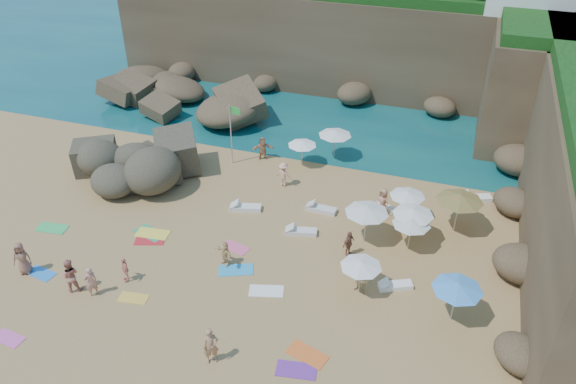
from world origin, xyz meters
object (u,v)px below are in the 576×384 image
(parasol_0, at_px, (302,143))
(person_stand_3, at_px, (349,243))
(person_stand_1, at_px, (70,275))
(person_stand_2, at_px, (284,174))
(person_stand_5, at_px, (263,148))
(flag_pole, at_px, (232,127))
(lounger_0, at_px, (246,208))
(person_stand_6, at_px, (91,281))
(rock_outcrop, at_px, (129,181))
(parasol_1, at_px, (335,133))
(person_stand_4, at_px, (383,202))
(parasol_2, at_px, (408,194))

(parasol_0, xyz_separation_m, person_stand_3, (5.24, -8.43, -0.93))
(parasol_0, bearing_deg, person_stand_1, -115.08)
(person_stand_1, relative_size, person_stand_2, 1.13)
(person_stand_2, xyz_separation_m, person_stand_5, (-2.51, 2.85, -0.01))
(flag_pole, xyz_separation_m, lounger_0, (2.85, -4.99, -2.64))
(parasol_0, distance_m, person_stand_6, 16.63)
(rock_outcrop, bearing_deg, parasol_1, 30.80)
(person_stand_2, bearing_deg, person_stand_6, 71.13)
(flag_pole, distance_m, person_stand_2, 4.88)
(parasol_0, relative_size, person_stand_5, 1.19)
(parasol_1, height_order, person_stand_4, parasol_1)
(parasol_2, distance_m, person_stand_3, 5.03)
(person_stand_4, distance_m, person_stand_6, 16.83)
(parasol_0, height_order, person_stand_1, person_stand_1)
(person_stand_3, bearing_deg, parasol_0, 57.81)
(parasol_2, distance_m, person_stand_2, 8.17)
(parasol_1, relative_size, person_stand_1, 1.21)
(person_stand_1, bearing_deg, person_stand_4, -168.33)
(person_stand_3, bearing_deg, parasol_1, 44.57)
(parasol_1, relative_size, parasol_2, 1.11)
(rock_outcrop, relative_size, parasol_0, 3.62)
(person_stand_2, bearing_deg, parasol_2, 176.80)
(person_stand_1, bearing_deg, parasol_0, -143.62)
(person_stand_3, relative_size, person_stand_5, 0.93)
(flag_pole, bearing_deg, person_stand_2, -21.66)
(rock_outcrop, xyz_separation_m, person_stand_6, (4.10, -9.89, 0.85))
(rock_outcrop, height_order, person_stand_5, person_stand_5)
(parasol_0, bearing_deg, lounger_0, -104.95)
(parasol_1, height_order, person_stand_3, parasol_1)
(rock_outcrop, distance_m, flag_pole, 7.67)
(person_stand_1, distance_m, person_stand_6, 1.16)
(lounger_0, relative_size, person_stand_2, 1.12)
(rock_outcrop, xyz_separation_m, person_stand_1, (2.95, -9.94, 0.95))
(flag_pole, distance_m, lounger_0, 6.32)
(parasol_1, bearing_deg, parasol_0, -138.72)
(person_stand_1, height_order, person_stand_5, person_stand_1)
(parasol_1, distance_m, person_stand_1, 19.42)
(parasol_1, xyz_separation_m, person_stand_2, (-2.20, -4.51, -1.15))
(person_stand_6, bearing_deg, parasol_2, 161.80)
(rock_outcrop, relative_size, person_stand_3, 4.60)
(person_stand_1, bearing_deg, person_stand_6, 153.62)
(parasol_0, distance_m, person_stand_2, 3.03)
(person_stand_1, distance_m, person_stand_2, 14.38)
(flag_pole, relative_size, person_stand_6, 2.55)
(parasol_0, height_order, person_stand_4, parasol_0)
(lounger_0, bearing_deg, person_stand_4, -0.70)
(person_stand_2, xyz_separation_m, person_stand_6, (-5.75, -12.57, 0.01))
(person_stand_2, relative_size, person_stand_4, 0.94)
(parasol_1, bearing_deg, person_stand_2, -116.01)
(parasol_0, bearing_deg, person_stand_4, -32.79)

